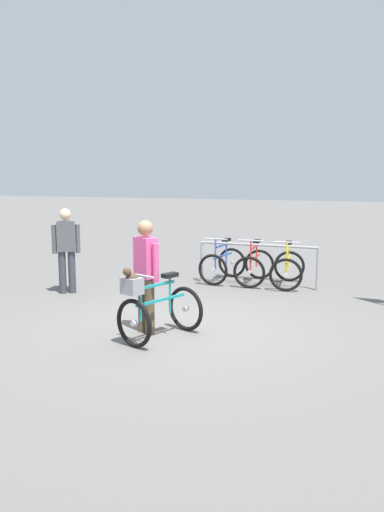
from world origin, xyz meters
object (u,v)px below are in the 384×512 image
object	(u,v)px
racked_bike_red	(254,266)
pedestrian_with_backpack	(66,245)
person_with_featured_bike	(146,271)
featured_bicycle	(155,306)
racked_bike_yellow	(288,269)
racked_bike_blue	(223,264)

from	to	relation	value
racked_bike_red	pedestrian_with_backpack	bearing A→B (deg)	-147.04
racked_bike_red	person_with_featured_bike	distance (m)	4.06
racked_bike_red	featured_bicycle	size ratio (longest dim) A/B	0.89
pedestrian_with_backpack	racked_bike_yellow	bearing A→B (deg)	27.82
racked_bike_blue	racked_bike_red	size ratio (longest dim) A/B	1.03
racked_bike_red	pedestrian_with_backpack	xyz separation A→B (m)	(-3.22, -2.09, 0.57)
racked_bike_yellow	person_with_featured_bike	xyz separation A→B (m)	(-1.37, -3.95, 0.54)
racked_bike_blue	person_with_featured_bike	world-z (taller)	person_with_featured_bike
pedestrian_with_backpack	racked_bike_blue	bearing A→B (deg)	39.91
racked_bike_red	featured_bicycle	distance (m)	4.28
racked_bike_red	featured_bicycle	world-z (taller)	featured_bicycle
person_with_featured_bike	pedestrian_with_backpack	world-z (taller)	same
person_with_featured_bike	racked_bike_blue	bearing A→B (deg)	90.48
featured_bicycle	racked_bike_yellow	bearing A→B (deg)	75.39
racked_bike_blue	racked_bike_red	xyz separation A→B (m)	(0.70, -0.02, 0.00)
racked_bike_red	featured_bicycle	bearing A→B (deg)	-95.44
pedestrian_with_backpack	person_with_featured_bike	bearing A→B (deg)	-36.48
racked_bike_blue	featured_bicycle	bearing A→B (deg)	-86.08
featured_bicycle	pedestrian_with_backpack	distance (m)	3.58
featured_bicycle	pedestrian_with_backpack	xyz separation A→B (m)	(-2.81, 2.18, 0.45)
featured_bicycle	person_with_featured_bike	world-z (taller)	person_with_featured_bike
racked_bike_blue	pedestrian_with_backpack	world-z (taller)	pedestrian_with_backpack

